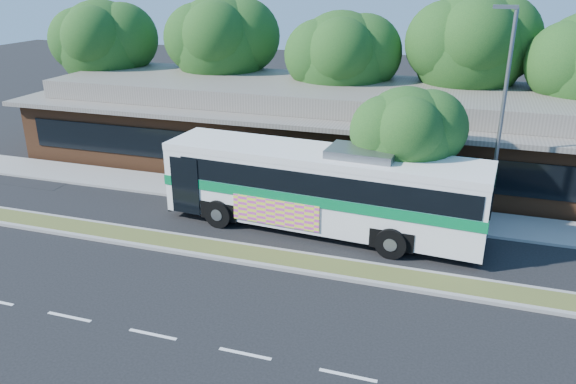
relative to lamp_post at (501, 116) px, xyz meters
name	(u,v)px	position (x,y,z in m)	size (l,w,h in m)	color
ground	(221,259)	(-9.56, -6.00, -4.90)	(120.00, 120.00, 0.00)	black
median_strip	(228,251)	(-9.56, -5.40, -4.83)	(26.00, 1.10, 0.15)	#4C5B26
sidewalk	(276,198)	(-9.56, 0.40, -4.84)	(44.00, 2.60, 0.12)	gray
parking_lot	(25,146)	(-27.56, 4.00, -4.90)	(14.00, 12.00, 0.01)	black
plaza_building	(314,124)	(-9.56, 6.99, -2.77)	(33.20, 11.20, 4.45)	brown
lamp_post	(501,116)	(0.00, 0.00, 0.00)	(0.93, 0.18, 9.07)	slate
tree_bg_a	(109,43)	(-24.15, 9.14, 0.97)	(6.47, 5.80, 8.63)	black
tree_bg_b	(228,41)	(-16.13, 10.14, 1.24)	(6.69, 6.00, 9.00)	black
tree_bg_c	(348,58)	(-8.16, 9.13, 0.69)	(6.24, 5.60, 8.26)	black
tree_bg_d	(478,46)	(-1.12, 10.15, 1.52)	(6.91, 6.20, 9.37)	black
transit_bus	(323,183)	(-6.62, -2.21, -2.81)	(13.55, 3.86, 3.76)	white
sedan	(75,145)	(-23.14, 3.25, -4.26)	(1.81, 4.46, 1.29)	#9FA2A5
sidewalk_tree	(413,133)	(-3.28, -0.60, -0.82)	(4.43, 3.97, 5.98)	black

